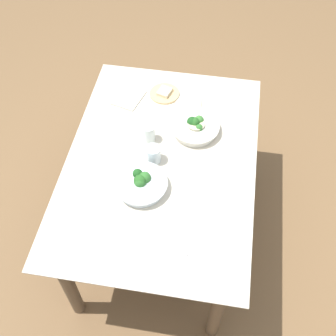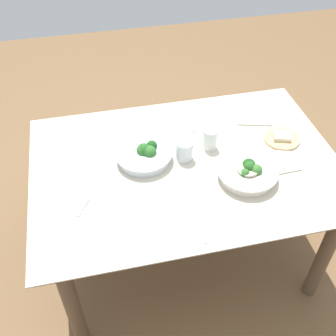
{
  "view_description": "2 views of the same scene",
  "coord_description": "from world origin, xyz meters",
  "px_view_note": "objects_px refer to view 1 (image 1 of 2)",
  "views": [
    {
      "loc": [
        -1.37,
        -0.26,
        2.49
      ],
      "look_at": [
        -0.07,
        -0.05,
        0.75
      ],
      "focal_mm": 45.87,
      "sensor_mm": 36.0,
      "label": 1
    },
    {
      "loc": [
        -0.39,
        -1.34,
        2.01
      ],
      "look_at": [
        -0.1,
        -0.05,
        0.75
      ],
      "focal_mm": 43.75,
      "sensor_mm": 36.0,
      "label": 2
    }
  ],
  "objects_px": {
    "fork_by_far_bowl": "(180,249)",
    "napkin_folded_upper": "(129,98)",
    "bread_side_plate": "(165,93)",
    "table_knife_left": "(144,258)",
    "water_glass_side": "(149,133)",
    "napkin_folded_lower": "(188,107)",
    "table_knife_right": "(226,173)",
    "broccoli_bowl_near": "(195,127)",
    "water_glass_center": "(153,155)",
    "fork_by_near_bowl": "(118,137)",
    "broccoli_bowl_far": "(141,184)"
  },
  "relations": [
    {
      "from": "bread_side_plate",
      "to": "fork_by_far_bowl",
      "type": "relative_size",
      "value": 1.9
    },
    {
      "from": "broccoli_bowl_far",
      "to": "water_glass_side",
      "type": "relative_size",
      "value": 2.59
    },
    {
      "from": "water_glass_center",
      "to": "fork_by_far_bowl",
      "type": "distance_m",
      "value": 0.53
    },
    {
      "from": "broccoli_bowl_far",
      "to": "table_knife_right",
      "type": "relative_size",
      "value": 1.21
    },
    {
      "from": "broccoli_bowl_near",
      "to": "bread_side_plate",
      "type": "bearing_deg",
      "value": 39.36
    },
    {
      "from": "table_knife_right",
      "to": "napkin_folded_lower",
      "type": "distance_m",
      "value": 0.51
    },
    {
      "from": "table_knife_left",
      "to": "broccoli_bowl_near",
      "type": "bearing_deg",
      "value": 91.08
    },
    {
      "from": "water_glass_side",
      "to": "napkin_folded_lower",
      "type": "distance_m",
      "value": 0.34
    },
    {
      "from": "napkin_folded_lower",
      "to": "broccoli_bowl_near",
      "type": "bearing_deg",
      "value": -160.55
    },
    {
      "from": "bread_side_plate",
      "to": "table_knife_right",
      "type": "relative_size",
      "value": 0.81
    },
    {
      "from": "broccoli_bowl_near",
      "to": "water_glass_side",
      "type": "height_order",
      "value": "water_glass_side"
    },
    {
      "from": "table_knife_left",
      "to": "napkin_folded_upper",
      "type": "height_order",
      "value": "napkin_folded_upper"
    },
    {
      "from": "water_glass_side",
      "to": "fork_by_near_bowl",
      "type": "distance_m",
      "value": 0.18
    },
    {
      "from": "broccoli_bowl_far",
      "to": "napkin_folded_lower",
      "type": "height_order",
      "value": "broccoli_bowl_far"
    },
    {
      "from": "bread_side_plate",
      "to": "table_knife_left",
      "type": "xyz_separation_m",
      "value": [
        -1.06,
        -0.09,
        -0.01
      ]
    },
    {
      "from": "broccoli_bowl_far",
      "to": "napkin_folded_upper",
      "type": "distance_m",
      "value": 0.65
    },
    {
      "from": "table_knife_left",
      "to": "fork_by_far_bowl",
      "type": "bearing_deg",
      "value": 34.95
    },
    {
      "from": "napkin_folded_upper",
      "to": "fork_by_near_bowl",
      "type": "bearing_deg",
      "value": -178.52
    },
    {
      "from": "broccoli_bowl_near",
      "to": "napkin_folded_upper",
      "type": "distance_m",
      "value": 0.47
    },
    {
      "from": "bread_side_plate",
      "to": "water_glass_center",
      "type": "distance_m",
      "value": 0.51
    },
    {
      "from": "water_glass_center",
      "to": "fork_by_near_bowl",
      "type": "bearing_deg",
      "value": 60.76
    },
    {
      "from": "fork_by_far_bowl",
      "to": "napkin_folded_upper",
      "type": "relative_size",
      "value": 0.52
    },
    {
      "from": "napkin_folded_upper",
      "to": "napkin_folded_lower",
      "type": "distance_m",
      "value": 0.36
    },
    {
      "from": "table_knife_left",
      "to": "water_glass_side",
      "type": "bearing_deg",
      "value": 109.22
    },
    {
      "from": "bread_side_plate",
      "to": "water_glass_side",
      "type": "height_order",
      "value": "water_glass_side"
    },
    {
      "from": "napkin_folded_lower",
      "to": "broccoli_bowl_far",
      "type": "bearing_deg",
      "value": 165.56
    },
    {
      "from": "broccoli_bowl_near",
      "to": "water_glass_center",
      "type": "distance_m",
      "value": 0.31
    },
    {
      "from": "water_glass_center",
      "to": "water_glass_side",
      "type": "height_order",
      "value": "water_glass_side"
    },
    {
      "from": "fork_by_near_bowl",
      "to": "napkin_folded_upper",
      "type": "distance_m",
      "value": 0.32
    },
    {
      "from": "table_knife_right",
      "to": "water_glass_side",
      "type": "bearing_deg",
      "value": 169.24
    },
    {
      "from": "water_glass_center",
      "to": "napkin_folded_lower",
      "type": "relative_size",
      "value": 0.55
    },
    {
      "from": "water_glass_center",
      "to": "fork_by_far_bowl",
      "type": "xyz_separation_m",
      "value": [
        -0.49,
        -0.21,
        -0.05
      ]
    },
    {
      "from": "fork_by_far_bowl",
      "to": "napkin_folded_lower",
      "type": "xyz_separation_m",
      "value": [
        0.91,
        0.09,
        0.0
      ]
    },
    {
      "from": "broccoli_bowl_near",
      "to": "table_knife_right",
      "type": "bearing_deg",
      "value": -143.36
    },
    {
      "from": "broccoli_bowl_far",
      "to": "napkin_folded_lower",
      "type": "distance_m",
      "value": 0.62
    },
    {
      "from": "fork_by_near_bowl",
      "to": "table_knife_left",
      "type": "xyz_separation_m",
      "value": [
        -0.68,
        -0.28,
        -0.0
      ]
    },
    {
      "from": "fork_by_far_bowl",
      "to": "table_knife_left",
      "type": "height_order",
      "value": "same"
    },
    {
      "from": "fork_by_far_bowl",
      "to": "table_knife_left",
      "type": "relative_size",
      "value": 0.52
    },
    {
      "from": "fork_by_near_bowl",
      "to": "napkin_folded_upper",
      "type": "height_order",
      "value": "napkin_folded_upper"
    },
    {
      "from": "broccoli_bowl_near",
      "to": "water_glass_center",
      "type": "bearing_deg",
      "value": 142.27
    },
    {
      "from": "water_glass_side",
      "to": "table_knife_left",
      "type": "height_order",
      "value": "water_glass_side"
    },
    {
      "from": "fork_by_near_bowl",
      "to": "napkin_folded_lower",
      "type": "distance_m",
      "value": 0.46
    },
    {
      "from": "broccoli_bowl_far",
      "to": "bread_side_plate",
      "type": "height_order",
      "value": "broccoli_bowl_far"
    },
    {
      "from": "broccoli_bowl_far",
      "to": "napkin_folded_upper",
      "type": "xyz_separation_m",
      "value": [
        0.62,
        0.2,
        -0.03
      ]
    },
    {
      "from": "table_knife_left",
      "to": "table_knife_right",
      "type": "xyz_separation_m",
      "value": [
        0.54,
        -0.33,
        0.0
      ]
    },
    {
      "from": "fork_by_far_bowl",
      "to": "broccoli_bowl_near",
      "type": "bearing_deg",
      "value": 123.79
    },
    {
      "from": "broccoli_bowl_near",
      "to": "napkin_folded_upper",
      "type": "relative_size",
      "value": 1.49
    },
    {
      "from": "water_glass_side",
      "to": "fork_by_far_bowl",
      "type": "bearing_deg",
      "value": -157.26
    },
    {
      "from": "fork_by_near_bowl",
      "to": "bread_side_plate",
      "type": "bearing_deg",
      "value": 94.2
    },
    {
      "from": "water_glass_side",
      "to": "table_knife_right",
      "type": "distance_m",
      "value": 0.47
    }
  ]
}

